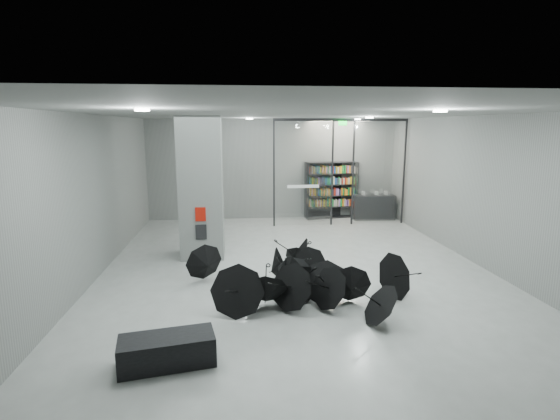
{
  "coord_description": "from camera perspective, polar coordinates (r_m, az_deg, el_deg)",
  "views": [
    {
      "loc": [
        -1.54,
        -10.21,
        3.71
      ],
      "look_at": [
        -0.3,
        1.5,
        1.4
      ],
      "focal_mm": 27.41,
      "sensor_mm": 36.0,
      "label": 1
    }
  ],
  "objects": [
    {
      "name": "fire_cabinet",
      "position": [
        11.87,
        -10.56,
        -0.56
      ],
      "size": [
        0.28,
        0.04,
        0.38
      ],
      "primitive_type": "cube",
      "color": "#A50A07",
      "rests_on": "column"
    },
    {
      "name": "glass_partition",
      "position": [
        16.27,
        8.0,
        5.6
      ],
      "size": [
        5.06,
        0.08,
        4.0
      ],
      "color": "silver",
      "rests_on": "ground"
    },
    {
      "name": "info_panel",
      "position": [
        11.98,
        -10.48,
        -2.91
      ],
      "size": [
        0.3,
        0.03,
        0.42
      ],
      "primitive_type": "cube",
      "color": "black",
      "rests_on": "column"
    },
    {
      "name": "umbrella_cluster",
      "position": [
        9.53,
        2.8,
        -9.89
      ],
      "size": [
        5.36,
        4.09,
        1.28
      ],
      "color": "black",
      "rests_on": "ground"
    },
    {
      "name": "shop_counter",
      "position": [
        17.75,
        12.34,
        0.41
      ],
      "size": [
        1.7,
        0.77,
        1.0
      ],
      "primitive_type": "cube",
      "rotation": [
        0.0,
        0.0,
        -0.06
      ],
      "color": "black",
      "rests_on": "ground"
    },
    {
      "name": "bookshelf",
      "position": [
        17.59,
        6.85,
        2.66
      ],
      "size": [
        2.14,
        0.76,
        2.3
      ],
      "primitive_type": null,
      "rotation": [
        0.0,
        0.0,
        0.17
      ],
      "color": "black",
      "rests_on": "ground"
    },
    {
      "name": "column",
      "position": [
        12.37,
        -10.45,
        2.97
      ],
      "size": [
        1.2,
        1.2,
        4.0
      ],
      "primitive_type": "cube",
      "color": "slate",
      "rests_on": "ground"
    },
    {
      "name": "room",
      "position": [
        10.36,
        2.54,
        6.29
      ],
      "size": [
        14.0,
        14.02,
        4.01
      ],
      "color": "gray",
      "rests_on": "ground"
    },
    {
      "name": "bench",
      "position": [
        7.31,
        -14.81,
        -17.66
      ],
      "size": [
        1.56,
        0.88,
        0.47
      ],
      "primitive_type": "cube",
      "rotation": [
        0.0,
        0.0,
        0.18
      ],
      "color": "black",
      "rests_on": "ground"
    },
    {
      "name": "exit_sign",
      "position": [
        16.0,
        8.37,
        11.38
      ],
      "size": [
        0.3,
        0.06,
        0.15
      ],
      "primitive_type": "cube",
      "color": "#0CE533",
      "rests_on": "room"
    }
  ]
}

